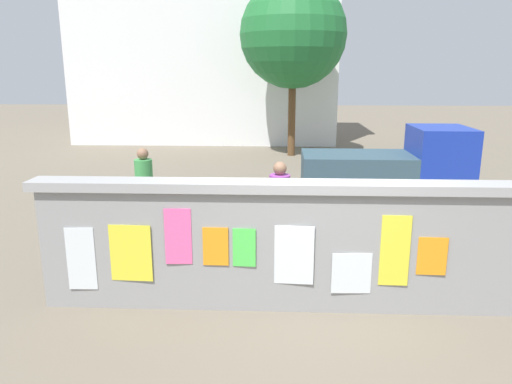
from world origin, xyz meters
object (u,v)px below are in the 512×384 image
object	(u,v)px
bicycle_near	(139,238)
auto_rickshaw_truck	(393,170)
person_walking	(144,181)
tree_roadside	(293,34)
person_bystander	(280,200)
motorcycle	(241,200)

from	to	relation	value
bicycle_near	auto_rickshaw_truck	bearing A→B (deg)	33.55
person_walking	tree_roadside	size ratio (longest dim) A/B	0.26
tree_roadside	person_bystander	bearing A→B (deg)	-92.67
auto_rickshaw_truck	tree_roadside	xyz separation A→B (m)	(-2.06, 7.00, 3.35)
motorcycle	bicycle_near	bearing A→B (deg)	-126.28
auto_rickshaw_truck	person_bystander	distance (m)	3.92
auto_rickshaw_truck	person_walking	bearing A→B (deg)	-161.53
person_bystander	bicycle_near	bearing A→B (deg)	-174.77
auto_rickshaw_truck	motorcycle	xyz separation A→B (m)	(-3.31, -1.13, -0.44)
person_walking	person_bystander	xyz separation A→B (m)	(2.60, -1.29, 0.00)
bicycle_near	tree_roadside	xyz separation A→B (m)	(2.78, 10.21, 3.88)
auto_rickshaw_truck	motorcycle	size ratio (longest dim) A/B	1.90
person_bystander	tree_roadside	xyz separation A→B (m)	(0.47, 10.00, 3.26)
bicycle_near	tree_roadside	distance (m)	11.27
person_walking	person_bystander	size ratio (longest dim) A/B	1.00
motorcycle	tree_roadside	xyz separation A→B (m)	(1.25, 8.13, 3.78)
bicycle_near	person_bystander	distance (m)	2.40
bicycle_near	person_bystander	world-z (taller)	person_bystander
person_walking	tree_roadside	world-z (taller)	tree_roadside
bicycle_near	person_bystander	size ratio (longest dim) A/B	1.05
bicycle_near	person_walking	distance (m)	1.65
auto_rickshaw_truck	person_bystander	world-z (taller)	auto_rickshaw_truck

